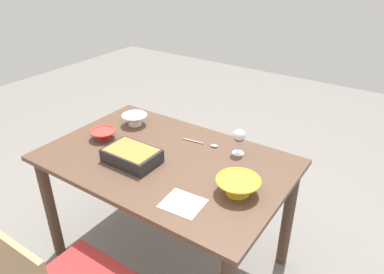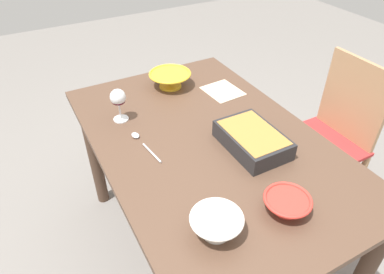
% 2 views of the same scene
% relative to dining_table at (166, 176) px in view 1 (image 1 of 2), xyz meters
% --- Properties ---
extents(ground_plane, '(8.00, 8.00, 0.00)m').
position_rel_dining_table_xyz_m(ground_plane, '(0.00, 0.00, -0.65)').
color(ground_plane, gray).
extents(dining_table, '(1.40, 0.90, 0.77)m').
position_rel_dining_table_xyz_m(dining_table, '(0.00, 0.00, 0.00)').
color(dining_table, brown).
rests_on(dining_table, ground_plane).
extents(wine_glass, '(0.07, 0.07, 0.16)m').
position_rel_dining_table_xyz_m(wine_glass, '(0.32, 0.28, 0.23)').
color(wine_glass, white).
rests_on(wine_glass, dining_table).
extents(casserole_dish, '(0.30, 0.20, 0.08)m').
position_rel_dining_table_xyz_m(casserole_dish, '(-0.13, -0.13, 0.17)').
color(casserole_dish, '#262628').
rests_on(casserole_dish, dining_table).
extents(mixing_bowl, '(0.17, 0.17, 0.08)m').
position_rel_dining_table_xyz_m(mixing_bowl, '(-0.43, 0.22, 0.17)').
color(mixing_bowl, white).
rests_on(mixing_bowl, dining_table).
extents(small_bowl, '(0.16, 0.16, 0.06)m').
position_rel_dining_table_xyz_m(small_bowl, '(-0.46, -0.03, 0.16)').
color(small_bowl, red).
rests_on(small_bowl, dining_table).
extents(serving_bowl, '(0.22, 0.22, 0.08)m').
position_rel_dining_table_xyz_m(serving_bowl, '(0.49, -0.06, 0.17)').
color(serving_bowl, yellow).
rests_on(serving_bowl, dining_table).
extents(serving_spoon, '(0.23, 0.05, 0.01)m').
position_rel_dining_table_xyz_m(serving_spoon, '(0.12, 0.26, 0.13)').
color(serving_spoon, silver).
rests_on(serving_spoon, dining_table).
extents(napkin, '(0.20, 0.18, 0.00)m').
position_rel_dining_table_xyz_m(napkin, '(0.32, -0.27, 0.13)').
color(napkin, beige).
rests_on(napkin, dining_table).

